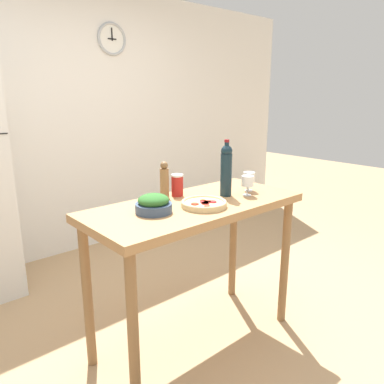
% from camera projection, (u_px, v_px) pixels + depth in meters
% --- Properties ---
extents(ground_plane, '(14.00, 14.00, 0.00)m').
position_uv_depth(ground_plane, '(195.00, 339.00, 2.49)').
color(ground_plane, tan).
extents(wall_back, '(6.40, 0.08, 2.60)m').
position_uv_depth(wall_back, '(59.00, 124.00, 3.59)').
color(wall_back, silver).
rests_on(wall_back, ground_plane).
extents(prep_counter, '(1.36, 0.61, 0.95)m').
position_uv_depth(prep_counter, '(195.00, 223.00, 2.28)').
color(prep_counter, '#A87A4C').
rests_on(prep_counter, ground_plane).
extents(wine_bottle, '(0.07, 0.07, 0.36)m').
position_uv_depth(wine_bottle, '(226.00, 169.00, 2.36)').
color(wine_bottle, '#142833').
rests_on(wine_bottle, prep_counter).
extents(wine_glass_near, '(0.08, 0.08, 0.13)m').
position_uv_depth(wine_glass_near, '(247.00, 182.00, 2.39)').
color(wine_glass_near, silver).
rests_on(wine_glass_near, prep_counter).
extents(wine_glass_far, '(0.08, 0.08, 0.13)m').
position_uv_depth(wine_glass_far, '(249.00, 178.00, 2.50)').
color(wine_glass_far, silver).
rests_on(wine_glass_far, prep_counter).
extents(pepper_mill, '(0.06, 0.06, 0.23)m').
position_uv_depth(pepper_mill, '(164.00, 181.00, 2.32)').
color(pepper_mill, olive).
rests_on(pepper_mill, prep_counter).
extents(salad_bowl, '(0.20, 0.20, 0.11)m').
position_uv_depth(salad_bowl, '(154.00, 204.00, 2.05)').
color(salad_bowl, '#384C6B').
rests_on(salad_bowl, prep_counter).
extents(homemade_pizza, '(0.26, 0.26, 0.04)m').
position_uv_depth(homemade_pizza, '(204.00, 204.00, 2.16)').
color(homemade_pizza, '#DBC189').
rests_on(homemade_pizza, prep_counter).
extents(salt_canister, '(0.08, 0.08, 0.14)m').
position_uv_depth(salt_canister, '(177.00, 185.00, 2.38)').
color(salt_canister, '#B2231E').
rests_on(salt_canister, prep_counter).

